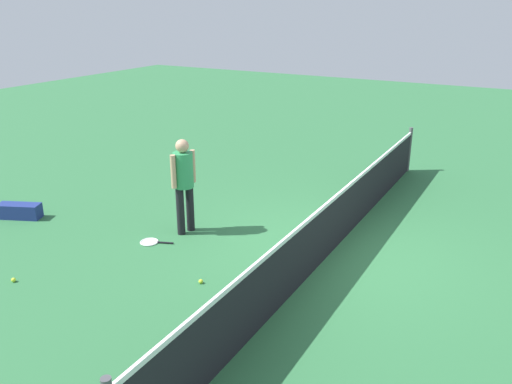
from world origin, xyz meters
TOP-DOWN VIEW (x-y plane):
  - ground_plane at (0.00, 0.00)m, footprint 40.00×40.00m
  - court_net at (0.00, 0.00)m, footprint 10.09×0.09m
  - player_near_side at (0.54, -2.55)m, footprint 0.53×0.41m
  - tennis_racket_near_player at (1.20, -2.82)m, footprint 0.41×0.61m
  - tennis_ball_near_player at (3.22, -3.71)m, footprint 0.07×0.07m
  - tennis_ball_by_net at (1.91, -1.28)m, footprint 0.07×0.07m
  - tennis_ball_midcourt at (3.42, -0.80)m, footprint 0.07×0.07m
  - equipment_bag at (1.57, -5.73)m, footprint 0.57×0.85m

SIDE VIEW (x-z plane):
  - ground_plane at x=0.00m, z-range 0.00..0.00m
  - tennis_racket_near_player at x=1.20m, z-range 0.00..0.03m
  - tennis_ball_near_player at x=3.22m, z-range 0.00..0.07m
  - tennis_ball_by_net at x=1.91m, z-range 0.00..0.07m
  - tennis_ball_midcourt at x=3.42m, z-range 0.00..0.07m
  - equipment_bag at x=1.57m, z-range 0.00..0.28m
  - court_net at x=0.00m, z-range -0.03..1.04m
  - player_near_side at x=0.54m, z-range 0.16..1.86m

